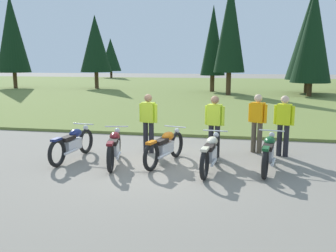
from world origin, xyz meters
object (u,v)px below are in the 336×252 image
Objects in this scene: rider_near_row_end at (214,123)px; rider_with_back_turned at (257,120)px; motorcycle_navy at (73,143)px; motorcycle_cream at (211,153)px; motorcycle_british_green at (269,152)px; motorcycle_maroon at (114,147)px; rider_in_hivis_vest at (284,122)px; motorcycle_orange at (165,147)px; rider_checking_bike at (148,120)px.

rider_with_back_turned is at bearing 30.62° from rider_near_row_end.
motorcycle_navy is 3.67m from motorcycle_cream.
rider_near_row_end and rider_with_back_turned have the same top height.
motorcycle_navy is at bearing 179.96° from motorcycle_british_green.
motorcycle_navy is at bearing 171.22° from motorcycle_maroon.
motorcycle_british_green is at bearing -108.90° from rider_in_hivis_vest.
rider_in_hivis_vest is 0.73m from rider_with_back_turned.
rider_with_back_turned reaches higher than motorcycle_orange.
motorcycle_maroon is 1.50m from rider_checking_bike.
motorcycle_maroon and motorcycle_british_green have the same top height.
motorcycle_navy is at bearing 175.31° from motorcycle_cream.
rider_in_hivis_vest reaches higher than motorcycle_navy.
rider_checking_bike is 3.71m from rider_in_hivis_vest.
motorcycle_british_green is 3.44m from rider_checking_bike.
motorcycle_orange is at bearing -145.82° from rider_with_back_turned.
motorcycle_navy is 1.01× the size of motorcycle_british_green.
motorcycle_orange is at bearing 161.82° from motorcycle_cream.
rider_with_back_turned is (3.59, 1.86, 0.51)m from motorcycle_maroon.
motorcycle_cream is 1.26× the size of rider_with_back_turned.
rider_checking_bike reaches higher than motorcycle_british_green.
rider_in_hivis_vest is (4.27, 1.60, 0.51)m from motorcycle_maroon.
motorcycle_british_green is at bearing -2.08° from motorcycle_orange.
rider_in_hivis_vest is (5.49, 1.41, 0.51)m from motorcycle_navy.
motorcycle_orange is 1.23× the size of rider_in_hivis_vest.
rider_checking_bike and rider_in_hivis_vest have the same top height.
motorcycle_orange is at bearing 177.92° from motorcycle_british_green.
motorcycle_british_green is 1.25× the size of rider_near_row_end.
rider_with_back_turned reaches higher than motorcycle_maroon.
rider_checking_bike is at bearing 31.76° from motorcycle_navy.
rider_near_row_end is at bearing 90.30° from motorcycle_cream.
motorcycle_navy is at bearing -165.62° from rider_in_hivis_vest.
motorcycle_maroon is 4.58m from rider_in_hivis_vest.
motorcycle_maroon is at bearing -159.50° from rider_in_hivis_vest.
motorcycle_navy is 1.24m from motorcycle_maroon.
rider_with_back_turned is (-0.68, 0.27, 0.00)m from rider_in_hivis_vest.
rider_with_back_turned is at bearing 59.76° from motorcycle_cream.
motorcycle_maroon is 1.24× the size of rider_near_row_end.
rider_with_back_turned is (1.15, 1.97, 0.51)m from motorcycle_cream.
motorcycle_orange is 0.98× the size of motorcycle_cream.
motorcycle_cream is at bearing -2.62° from motorcycle_maroon.
rider_in_hivis_vest is at bearing 23.62° from motorcycle_orange.
motorcycle_navy is 1.02× the size of motorcycle_orange.
motorcycle_navy and motorcycle_orange have the same top height.
motorcycle_orange is 1.33m from rider_checking_bike.
rider_near_row_end reaches higher than motorcycle_maroon.
motorcycle_cream is 1.26× the size of rider_near_row_end.
rider_in_hivis_vest is (1.84, 0.42, 0.00)m from rider_near_row_end.
motorcycle_british_green is (5.01, -0.00, 0.00)m from motorcycle_navy.
motorcycle_navy is 1.26× the size of rider_checking_bike.
rider_checking_bike reaches higher than motorcycle_orange.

